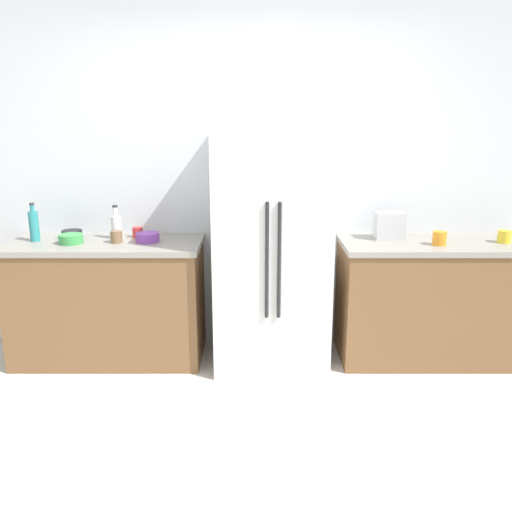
{
  "coord_description": "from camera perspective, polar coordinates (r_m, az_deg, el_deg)",
  "views": [
    {
      "loc": [
        0.08,
        -2.33,
        1.75
      ],
      "look_at": [
        0.08,
        0.41,
        1.04
      ],
      "focal_mm": 36.91,
      "sensor_mm": 36.0,
      "label": 1
    }
  ],
  "objects": [
    {
      "name": "cup_c",
      "position": [
        3.89,
        -14.83,
        2.03
      ],
      "size": [
        0.08,
        0.08,
        0.09
      ],
      "primitive_type": "cylinder",
      "color": "brown",
      "rests_on": "counter_left"
    },
    {
      "name": "toaster",
      "position": [
        3.99,
        14.35,
        3.2
      ],
      "size": [
        0.21,
        0.14,
        0.2
      ],
      "primitive_type": "cube",
      "color": "silver",
      "rests_on": "counter_right"
    },
    {
      "name": "counter_right",
      "position": [
        4.13,
        18.41,
        -4.58
      ],
      "size": [
        1.35,
        0.62,
        0.9
      ],
      "color": "brown",
      "rests_on": "ground_plane"
    },
    {
      "name": "cup_d",
      "position": [
        4.03,
        -12.61,
        2.54
      ],
      "size": [
        0.08,
        0.08,
        0.08
      ],
      "primitive_type": "cylinder",
      "color": "red",
      "rests_on": "counter_left"
    },
    {
      "name": "bottle_b",
      "position": [
        4.12,
        -22.84,
        3.09
      ],
      "size": [
        0.07,
        0.07,
        0.28
      ],
      "color": "teal",
      "rests_on": "counter_left"
    },
    {
      "name": "bowl_c",
      "position": [
        4.15,
        -19.24,
        2.26
      ],
      "size": [
        0.15,
        0.15,
        0.06
      ],
      "primitive_type": "cylinder",
      "color": "black",
      "rests_on": "counter_left"
    },
    {
      "name": "counter_left",
      "position": [
        4.07,
        -15.57,
        -4.64
      ],
      "size": [
        1.39,
        0.62,
        0.9
      ],
      "color": "brown",
      "rests_on": "ground_plane"
    },
    {
      "name": "bottle_a",
      "position": [
        4.02,
        -14.84,
        3.21
      ],
      "size": [
        0.07,
        0.07,
        0.25
      ],
      "color": "white",
      "rests_on": "counter_left"
    },
    {
      "name": "refrigerator",
      "position": [
        3.75,
        1.78,
        0.85
      ],
      "size": [
        0.8,
        0.7,
        1.72
      ],
      "color": "white",
      "rests_on": "ground_plane"
    },
    {
      "name": "cup_b",
      "position": [
        4.16,
        25.4,
        1.91
      ],
      "size": [
        0.09,
        0.09,
        0.09
      ],
      "primitive_type": "cylinder",
      "color": "yellow",
      "rests_on": "counter_right"
    },
    {
      "name": "ground_plane",
      "position": [
        2.92,
        -1.64,
        -22.3
      ],
      "size": [
        10.02,
        10.02,
        0.0
      ],
      "primitive_type": "plane",
      "color": "beige"
    },
    {
      "name": "cup_a",
      "position": [
        3.91,
        19.34,
        1.82
      ],
      "size": [
        0.1,
        0.1,
        0.1
      ],
      "primitive_type": "cylinder",
      "color": "orange",
      "rests_on": "counter_right"
    },
    {
      "name": "bowl_b",
      "position": [
        3.97,
        -19.35,
        1.77
      ],
      "size": [
        0.17,
        0.17,
        0.07
      ],
      "primitive_type": "cylinder",
      "color": "green",
      "rests_on": "counter_left"
    },
    {
      "name": "kitchen_back_panel",
      "position": [
        4.07,
        -1.07,
        9.47
      ],
      "size": [
        5.01,
        0.1,
        2.78
      ],
      "primitive_type": "cube",
      "color": "silver",
      "rests_on": "ground_plane"
    },
    {
      "name": "bowl_a",
      "position": [
        3.87,
        -11.59,
        2.0
      ],
      "size": [
        0.17,
        0.17,
        0.07
      ],
      "primitive_type": "cylinder",
      "color": "purple",
      "rests_on": "counter_left"
    }
  ]
}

